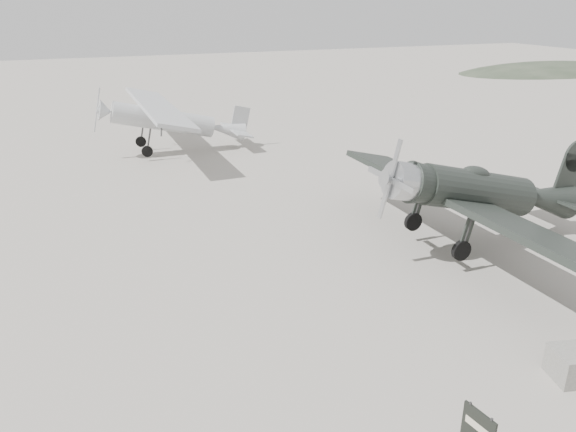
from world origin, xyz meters
name	(u,v)px	position (x,y,z in m)	size (l,w,h in m)	color
ground	(337,263)	(0.00, 0.00, 0.00)	(160.00, 160.00, 0.00)	gray
hill_northeast	(550,71)	(50.00, 40.00, 0.00)	(32.00, 16.00, 5.20)	#2C3829
lowwing_monoplane	(484,193)	(5.55, -0.70, 2.18)	(9.15, 12.68, 4.12)	black
highwing_monoplane	(169,116)	(-2.61, 17.36, 2.26)	(9.02, 12.61, 3.61)	#A5A8AB
sign_board	(478,429)	(-1.37, -9.18, 0.71)	(0.17, 0.82, 1.18)	#333333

